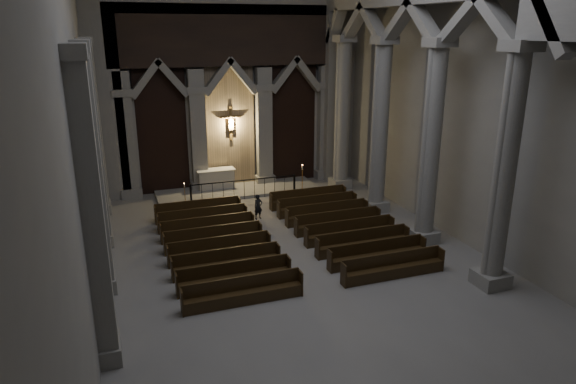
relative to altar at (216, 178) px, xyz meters
The scene contains 11 objects.
room 13.21m from the altar, 84.70° to the right, with size 24.00×24.10×12.00m.
sanctuary_wall 6.05m from the altar, 18.15° to the left, with size 14.00×0.77×12.00m.
right_arcade 13.83m from the altar, 56.47° to the right, with size 1.00×24.00×12.00m.
left_pilasters 10.12m from the altar, 126.59° to the right, with size 0.60×13.00×8.03m.
sanctuary_step 1.34m from the altar, 29.83° to the right, with size 8.50×2.60×0.15m, color gray.
altar is the anchor object (origin of this frame).
altar_rail 2.25m from the altar, 62.57° to the right, with size 5.50×0.09×1.08m.
candle_stand_left 2.90m from the altar, 133.19° to the right, with size 0.20×0.20×1.21m.
candle_stand_right 4.66m from the altar, 27.59° to the right, with size 0.27×0.27×1.63m.
pews 8.11m from the altar, 82.64° to the right, with size 9.30×8.47×0.87m.
worshipper 5.00m from the altar, 79.36° to the right, with size 0.42×0.28×1.16m, color black.
Camera 1 is at (-6.17, -14.97, 8.32)m, focal length 32.00 mm.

